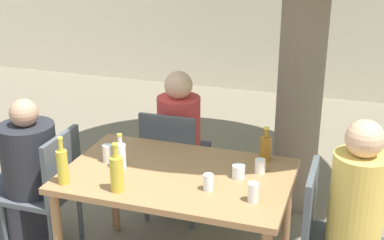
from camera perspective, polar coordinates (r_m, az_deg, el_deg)
name	(u,v)px	position (r m, az deg, el deg)	size (l,w,h in m)	color
dining_table_front	(177,185)	(3.43, -1.58, -6.95)	(1.43, 0.91, 0.77)	#996B42
patio_chair_0	(50,186)	(3.89, -14.89, -6.79)	(0.44, 0.44, 0.92)	#474C51
patio_chair_1	(327,233)	(3.35, 14.21, -11.56)	(0.44, 0.44, 0.92)	#474C51
patio_chair_2	(173,159)	(4.16, -2.07, -4.16)	(0.44, 0.44, 0.92)	#474C51
person_seated_0	(21,182)	(4.02, -17.74, -6.30)	(0.59, 0.39, 1.15)	#383842
person_seated_1	(369,234)	(3.33, 18.36, -11.48)	(0.56, 0.32, 1.26)	#383842
person_seated_2	(183,146)	(4.37, -0.99, -2.83)	(0.34, 0.57, 1.19)	#383842
amber_bottle_0	(266,148)	(3.55, 7.85, -2.94)	(0.07, 0.07, 0.23)	#9E661E
oil_cruet_1	(62,166)	(3.30, -13.65, -4.76)	(0.07, 0.07, 0.30)	gold
oil_cruet_2	(117,173)	(3.16, -8.03, -5.59)	(0.08, 0.08, 0.30)	gold
water_bottle_3	(121,155)	(3.44, -7.63, -3.76)	(0.07, 0.07, 0.24)	silver
drinking_glass_0	(238,171)	(3.32, 4.98, -5.49)	(0.08, 0.08, 0.08)	white
drinking_glass_1	(253,192)	(3.06, 6.54, -7.66)	(0.06, 0.06, 0.11)	silver
drinking_glass_2	(108,153)	(3.55, -8.99, -3.55)	(0.06, 0.06, 0.12)	silver
drinking_glass_3	(260,166)	(3.40, 7.27, -4.90)	(0.07, 0.07, 0.09)	silver
drinking_glass_4	(208,182)	(3.17, 1.74, -6.65)	(0.06, 0.06, 0.10)	white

